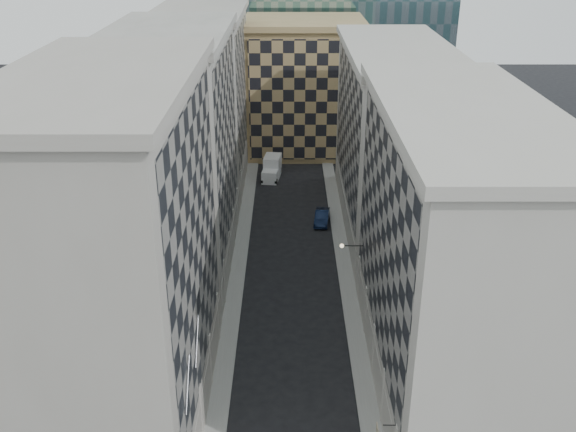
{
  "coord_description": "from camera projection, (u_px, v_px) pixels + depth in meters",
  "views": [
    {
      "loc": [
        -0.41,
        -24.11,
        31.17
      ],
      "look_at": [
        -0.36,
        15.81,
        12.75
      ],
      "focal_mm": 40.0,
      "sensor_mm": 36.0,
      "label": 1
    }
  ],
  "objects": [
    {
      "name": "bldg_right_a",
      "position": [
        451.0,
        253.0,
        44.26
      ],
      "size": [
        10.8,
        26.8,
        20.7
      ],
      "color": "#B1ACA2",
      "rests_on": "ground"
    },
    {
      "name": "bldg_left_c",
      "position": [
        204.0,
        99.0,
        80.35
      ],
      "size": [
        10.8,
        22.8,
        21.7
      ],
      "color": "#9D978D",
      "rests_on": "ground"
    },
    {
      "name": "bldg_left_b",
      "position": [
        176.0,
        153.0,
        60.16
      ],
      "size": [
        10.8,
        22.8,
        22.7
      ],
      "color": "gray",
      "rests_on": "ground"
    },
    {
      "name": "bldg_left_a",
      "position": [
        120.0,
        262.0,
        39.98
      ],
      "size": [
        10.8,
        22.8,
        23.7
      ],
      "color": "#9D978D",
      "rests_on": "ground"
    },
    {
      "name": "dark_car",
      "position": [
        322.0,
        217.0,
        72.44
      ],
      "size": [
        2.05,
        4.51,
        1.43
      ],
      "primitive_type": "imported",
      "rotation": [
        0.0,
        0.0,
        -0.12
      ],
      "color": "#0F1B39",
      "rests_on": "ground"
    },
    {
      "name": "sidewalk_west",
      "position": [
        238.0,
        273.0,
        62.16
      ],
      "size": [
        1.5,
        100.0,
        0.15
      ],
      "primitive_type": "cube",
      "color": "gray",
      "rests_on": "ground"
    },
    {
      "name": "shop_sign",
      "position": [
        378.0,
        430.0,
        37.85
      ],
      "size": [
        1.12,
        0.67,
        0.75
      ],
      "rotation": [
        0.0,
        0.0,
        -0.02
      ],
      "color": "black",
      "rests_on": "ground"
    },
    {
      "name": "tan_block",
      "position": [
        304.0,
        86.0,
        92.65
      ],
      "size": [
        16.8,
        14.8,
        18.8
      ],
      "color": "#9C8452",
      "rests_on": "ground"
    },
    {
      "name": "sidewalk_east",
      "position": [
        346.0,
        273.0,
        62.17
      ],
      "size": [
        1.5,
        100.0,
        0.15
      ],
      "primitive_type": "cube",
      "color": "gray",
      "rests_on": "ground"
    },
    {
      "name": "bldg_right_b",
      "position": [
        392.0,
        139.0,
        68.98
      ],
      "size": [
        10.8,
        28.8,
        19.7
      ],
      "color": "#B1ACA2",
      "rests_on": "ground"
    },
    {
      "name": "bracket_lamp",
      "position": [
        344.0,
        246.0,
        54.15
      ],
      "size": [
        1.98,
        0.36,
        0.36
      ],
      "color": "black",
      "rests_on": "ground"
    },
    {
      "name": "flagpoles_left",
      "position": [
        193.0,
        362.0,
        37.04
      ],
      "size": [
        0.1,
        6.33,
        2.33
      ],
      "color": "gray",
      "rests_on": "ground"
    },
    {
      "name": "box_truck",
      "position": [
        272.0,
        169.0,
        85.1
      ],
      "size": [
        2.69,
        5.31,
        2.79
      ],
      "rotation": [
        0.0,
        0.0,
        -0.12
      ],
      "color": "white",
      "rests_on": "ground"
    }
  ]
}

